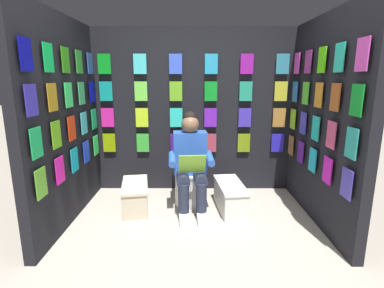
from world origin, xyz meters
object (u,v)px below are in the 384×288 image
person_reading (191,162)px  comic_longbox_far (135,196)px  comic_longbox_near (230,196)px  toilet (190,178)px

person_reading → comic_longbox_far: person_reading is taller
person_reading → comic_longbox_far: 0.81m
comic_longbox_near → comic_longbox_far: 1.16m
toilet → person_reading: person_reading is taller
person_reading → toilet: bearing=-90.6°
toilet → person_reading: size_ratio=0.65×
person_reading → comic_longbox_near: person_reading is taller
toilet → comic_longbox_far: 0.72m
person_reading → comic_longbox_far: bearing=-6.0°
toilet → comic_longbox_near: bearing=149.9°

